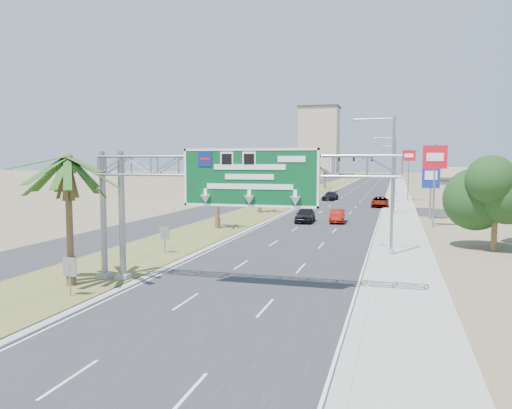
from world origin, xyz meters
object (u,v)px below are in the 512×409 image
object	(u,v)px
palm_near	(67,160)
car_mid_lane	(337,216)
car_far	(330,196)
signal_mast	(381,173)
pole_sign_red_near	(435,162)
car_right_lane	(380,202)
car_left_lane	(305,215)
sign_gantry	(223,176)
pole_sign_blue	(431,177)
pole_sign_red_far	(409,160)
store_building	(495,194)

from	to	relation	value
palm_near	car_mid_lane	xyz separation A→B (m)	(10.70, 32.75, -6.19)
palm_near	car_far	size ratio (longest dim) A/B	1.64
signal_mast	pole_sign_red_near	bearing A→B (deg)	-78.92
car_far	pole_sign_red_near	size ratio (longest dim) A/B	0.59
signal_mast	car_right_lane	size ratio (longest dim) A/B	1.88
car_far	pole_sign_red_near	world-z (taller)	pole_sign_red_near
car_left_lane	sign_gantry	bearing A→B (deg)	-90.84
car_left_lane	pole_sign_blue	xyz separation A→B (m)	(13.67, 6.88, 4.16)
sign_gantry	palm_near	distance (m)	8.41
pole_sign_blue	car_mid_lane	bearing A→B (deg)	-149.08
palm_near	car_left_lane	world-z (taller)	palm_near
car_right_lane	car_mid_lane	bearing A→B (deg)	-101.40
palm_near	pole_sign_red_far	world-z (taller)	pole_sign_red_far
signal_mast	car_far	bearing A→B (deg)	175.08
sign_gantry	car_mid_lane	size ratio (longest dim) A/B	3.75
car_right_lane	pole_sign_blue	world-z (taller)	pole_sign_blue
car_mid_lane	car_far	xyz separation A→B (m)	(-4.85, 31.95, 0.00)
car_left_lane	car_mid_lane	size ratio (longest dim) A/B	1.08
signal_mast	car_left_lane	bearing A→B (deg)	-102.63
car_left_lane	pole_sign_red_near	size ratio (longest dim) A/B	0.56
car_mid_lane	pole_sign_blue	xyz separation A→B (m)	(10.17, 6.09, 4.25)
car_mid_lane	car_right_lane	xyz separation A→B (m)	(4.00, 21.13, 0.02)
palm_near	car_right_lane	world-z (taller)	palm_near
pole_sign_red_near	pole_sign_red_far	world-z (taller)	pole_sign_red_far
pole_sign_red_far	car_mid_lane	bearing A→B (deg)	-103.64
sign_gantry	pole_sign_blue	xyz separation A→B (m)	(12.73, 36.92, -1.07)
car_mid_lane	pole_sign_red_near	xyz separation A→B (m)	(10.03, -1.25, 6.06)
store_building	pole_sign_blue	world-z (taller)	pole_sign_blue
store_building	pole_sign_red_near	size ratio (longest dim) A/B	2.07
car_right_lane	pole_sign_red_far	distance (m)	14.93
signal_mast	car_mid_lane	distance (m)	31.70
palm_near	store_building	size ratio (longest dim) A/B	0.46
sign_gantry	signal_mast	bearing A→B (deg)	84.26
signal_mast	car_right_lane	bearing A→B (deg)	-88.14
car_left_lane	palm_near	bearing A→B (deg)	-105.33
car_right_lane	car_far	world-z (taller)	car_right_lane
car_left_lane	pole_sign_red_near	bearing A→B (deg)	-4.54
store_building	pole_sign_red_far	distance (m)	15.88
car_far	car_mid_lane	bearing A→B (deg)	-73.94
car_far	car_left_lane	bearing A→B (deg)	-80.21
palm_near	pole_sign_blue	bearing A→B (deg)	61.76
sign_gantry	pole_sign_red_near	world-z (taller)	pole_sign_red_near
car_left_lane	car_mid_lane	xyz separation A→B (m)	(3.50, 0.79, -0.09)
sign_gantry	car_mid_lane	bearing A→B (deg)	85.25
sign_gantry	car_mid_lane	xyz separation A→B (m)	(2.56, 30.83, -5.32)
sign_gantry	car_left_lane	world-z (taller)	sign_gantry
car_right_lane	pole_sign_red_near	world-z (taller)	pole_sign_red_near
car_left_lane	car_right_lane	distance (m)	23.18
pole_sign_red_far	pole_sign_blue	bearing A→B (deg)	-86.06
palm_near	car_right_lane	bearing A→B (deg)	74.74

